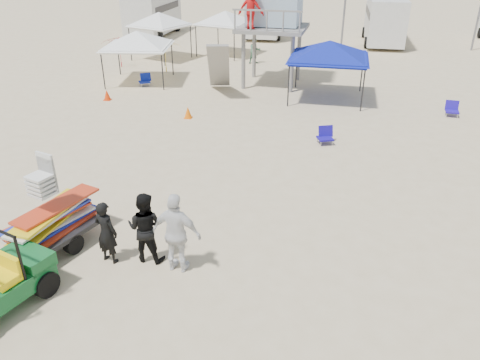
% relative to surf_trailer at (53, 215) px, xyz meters
% --- Properties ---
extents(ground, '(140.00, 140.00, 0.00)m').
position_rel_surf_trailer_xyz_m(ground, '(3.70, -1.10, -0.88)').
color(ground, beige).
rests_on(ground, ground).
extents(surf_trailer, '(1.80, 2.51, 2.16)m').
position_rel_surf_trailer_xyz_m(surf_trailer, '(0.00, 0.00, 0.00)').
color(surf_trailer, black).
rests_on(surf_trailer, ground).
extents(man_left, '(0.65, 0.51, 1.57)m').
position_rel_surf_trailer_xyz_m(man_left, '(1.51, -0.30, -0.10)').
color(man_left, black).
rests_on(man_left, ground).
extents(man_mid, '(0.86, 0.68, 1.74)m').
position_rel_surf_trailer_xyz_m(man_mid, '(2.36, -0.05, -0.01)').
color(man_mid, black).
rests_on(man_mid, ground).
extents(man_right, '(1.18, 0.59, 1.94)m').
position_rel_surf_trailer_xyz_m(man_right, '(3.21, -0.30, 0.09)').
color(man_right, white).
rests_on(man_right, ground).
extents(lifeguard_tower, '(3.52, 3.52, 5.35)m').
position_rel_surf_trailer_xyz_m(lifeguard_tower, '(3.02, 16.03, 3.11)').
color(lifeguard_tower, gray).
rests_on(lifeguard_tower, ground).
extents(canopy_blue, '(3.50, 3.50, 3.13)m').
position_rel_surf_trailer_xyz_m(canopy_blue, '(6.05, 13.84, 1.70)').
color(canopy_blue, black).
rests_on(canopy_blue, ground).
extents(canopy_white_a, '(3.67, 3.67, 3.07)m').
position_rel_surf_trailer_xyz_m(canopy_white_a, '(-3.88, 14.98, 1.64)').
color(canopy_white_a, black).
rests_on(canopy_white_a, ground).
extents(canopy_white_b, '(3.71, 3.71, 3.30)m').
position_rel_surf_trailer_xyz_m(canopy_white_b, '(-4.66, 20.51, 1.86)').
color(canopy_white_b, black).
rests_on(canopy_white_b, ground).
extents(canopy_white_c, '(3.74, 3.74, 3.21)m').
position_rel_surf_trailer_xyz_m(canopy_white_c, '(-0.90, 22.65, 1.78)').
color(canopy_white_c, black).
rests_on(canopy_white_c, ground).
extents(umbrella_a, '(2.44, 2.47, 1.81)m').
position_rel_surf_trailer_xyz_m(umbrella_a, '(-6.32, 17.87, 0.02)').
color(umbrella_a, red).
rests_on(umbrella_a, ground).
extents(umbrella_b, '(2.67, 2.68, 1.77)m').
position_rel_surf_trailer_xyz_m(umbrella_b, '(-3.23, 17.29, 0.00)').
color(umbrella_b, gold).
rests_on(umbrella_b, ground).
extents(cone_near, '(0.34, 0.34, 0.50)m').
position_rel_surf_trailer_xyz_m(cone_near, '(0.37, 9.78, -0.63)').
color(cone_near, '#FF6A08').
rests_on(cone_near, ground).
extents(cone_far, '(0.34, 0.34, 0.50)m').
position_rel_surf_trailer_xyz_m(cone_far, '(-4.18, 11.51, -0.63)').
color(cone_far, '#EE3507').
rests_on(cone_far, ground).
extents(beach_chair_a, '(0.72, 0.81, 0.64)m').
position_rel_surf_trailer_xyz_m(beach_chair_a, '(-3.36, 14.31, -0.57)').
color(beach_chair_a, '#0D1E94').
rests_on(beach_chair_a, ground).
extents(beach_chair_b, '(0.68, 0.75, 0.64)m').
position_rel_surf_trailer_xyz_m(beach_chair_b, '(6.22, 8.09, -0.57)').
color(beach_chair_b, '#180D92').
rests_on(beach_chair_b, ground).
extents(beach_chair_c, '(0.59, 0.63, 0.64)m').
position_rel_surf_trailer_xyz_m(beach_chair_c, '(11.50, 12.33, -0.57)').
color(beach_chair_c, '#1F0FA5').
rests_on(beach_chair_c, ground).
extents(rv_far_left, '(2.64, 6.80, 3.25)m').
position_rel_surf_trailer_xyz_m(rv_far_left, '(-8.30, 28.90, 0.92)').
color(rv_far_left, silver).
rests_on(rv_far_left, ground).
extents(rv_mid_left, '(2.65, 6.50, 3.25)m').
position_rel_surf_trailer_xyz_m(rv_mid_left, '(0.70, 30.40, 0.92)').
color(rv_mid_left, silver).
rests_on(rv_mid_left, ground).
extents(rv_mid_right, '(2.64, 7.00, 3.25)m').
position_rel_surf_trailer_xyz_m(rv_mid_right, '(9.70, 28.90, 0.92)').
color(rv_mid_right, silver).
rests_on(rv_mid_right, ground).
extents(distant_beachgoers, '(12.56, 10.44, 1.83)m').
position_rel_surf_trailer_xyz_m(distant_beachgoers, '(8.21, 14.81, -0.03)').
color(distant_beachgoers, '#4A7B5B').
rests_on(distant_beachgoers, ground).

